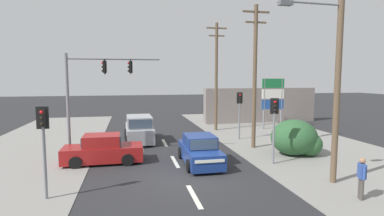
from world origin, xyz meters
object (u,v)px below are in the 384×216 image
Objects in this scene: pedestal_signal_left_kerb at (43,137)px; pedestrian_at_kerb at (362,176)px; traffic_signal_mast at (91,86)px; sedan_oncoming_near at (103,150)px; sedan_kerbside_parked at (200,151)px; suv_receding_far at (139,129)px; pedestal_signal_right_kerb at (274,120)px; utility_pole_background_right at (216,75)px; utility_pole_midground_right at (255,74)px; pedestal_signal_far_median at (240,108)px; shopping_plaza_sign at (273,96)px; utility_pole_foreground_right at (337,53)px.

pedestrian_at_kerb is at bearing -12.07° from pedestal_signal_left_kerb.
traffic_signal_mast is 3.73m from sedan_oncoming_near.
suv_receding_far is (-3.00, 6.48, 0.18)m from sedan_kerbside_parked.
pedestrian_at_kerb is at bearing -78.51° from pedestal_signal_right_kerb.
traffic_signal_mast is at bearing 117.09° from sedan_oncoming_near.
pedestal_signal_left_kerb reaches higher than sedan_kerbside_parked.
suv_receding_far is at bearing 122.34° from pedestrian_at_kerb.
traffic_signal_mast is (-9.60, -7.38, -0.77)m from utility_pole_background_right.
utility_pole_midground_right reaches higher than pedestal_signal_far_median.
suv_receding_far is 1.08× the size of sedan_oncoming_near.
pedestal_signal_left_kerb is 0.78× the size of suv_receding_far.
pedestrian_at_kerb reaches higher than sedan_oncoming_near.
pedestal_signal_far_median is 0.84× the size of sedan_oncoming_near.
utility_pole_midground_right is 4.54m from pedestal_signal_right_kerb.
utility_pole_midground_right is 8.33m from shopping_plaza_sign.
shopping_plaza_sign is 16.57m from sedan_oncoming_near.
pedestal_signal_right_kerb is at bearing 13.48° from pedestal_signal_left_kerb.
pedestal_signal_far_median is 11.74m from pedestrian_at_kerb.
utility_pole_foreground_right is at bearing -84.98° from utility_pole_midground_right.
pedestrian_at_kerb is at bearing -92.79° from utility_pole_foreground_right.
utility_pole_background_right is 2.63× the size of pedestal_signal_far_median.
traffic_signal_mast is 1.69× the size of pedestal_signal_far_median.
utility_pole_midground_right is 7.03m from utility_pole_background_right.
pedestal_signal_left_kerb is 10.76m from suv_receding_far.
sedan_kerbside_parked is 1.00× the size of sedan_oncoming_near.
sedan_kerbside_parked is at bearing -127.78° from pedestal_signal_far_median.
sedan_kerbside_parked is at bearing 26.80° from pedestal_signal_left_kerb.
sedan_kerbside_parked is 7.14m from suv_receding_far.
shopping_plaza_sign is 1.08× the size of sedan_oncoming_near.
utility_pole_foreground_right is 8.13m from sedan_kerbside_parked.
utility_pole_background_right is 8.63m from suv_receding_far.
suv_receding_far is at bearing 68.88° from pedestal_signal_left_kerb.
pedestal_signal_far_median reaches higher than sedan_oncoming_near.
sedan_oncoming_near is 2.61× the size of pedestrian_at_kerb.
utility_pole_midground_right is 10.16m from traffic_signal_mast.
pedestrian_at_kerb is at bearing -35.72° from sedan_oncoming_near.
pedestrian_at_kerb is at bearing -50.74° from sedan_kerbside_parked.
utility_pole_background_right is 2.20× the size of sedan_oncoming_near.
traffic_signal_mast is at bearing 141.50° from pedestrian_at_kerb.
pedestal_signal_far_median is at bearing -6.17° from suv_receding_far.
utility_pole_midground_right is at bearing 29.58° from pedestal_signal_left_kerb.
sedan_kerbside_parked is at bearing 166.88° from pedestal_signal_right_kerb.
pedestal_signal_left_kerb is 20.51m from shopping_plaza_sign.
utility_pole_background_right is (-1.14, 14.00, -0.77)m from utility_pole_foreground_right.
utility_pole_midground_right is 0.99× the size of utility_pole_background_right.
pedestrian_at_kerb is (10.00, -7.19, 0.22)m from sedan_oncoming_near.
pedestal_signal_left_kerb is at bearing -140.91° from pedestal_signal_far_median.
utility_pole_midground_right is (-0.61, 6.99, -0.81)m from utility_pole_foreground_right.
shopping_plaza_sign reaches higher than suv_receding_far.
pedestal_signal_far_median is (-0.56, 9.77, -3.26)m from utility_pole_foreground_right.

